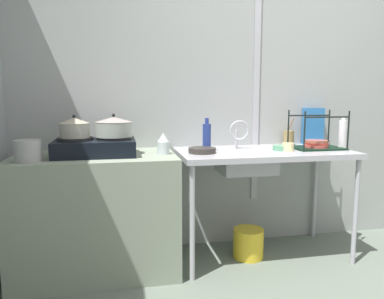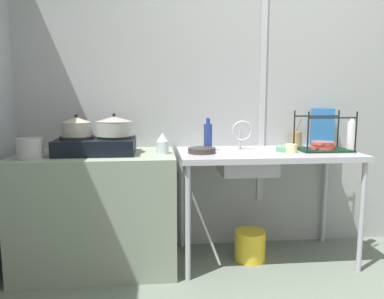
% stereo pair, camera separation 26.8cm
% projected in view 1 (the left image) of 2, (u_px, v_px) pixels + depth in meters
% --- Properties ---
extents(wall_back, '(5.01, 0.10, 2.49)m').
position_uv_depth(wall_back, '(270.00, 98.00, 3.15)').
color(wall_back, '#999C9A').
rests_on(wall_back, ground).
extents(wall_metal_strip, '(0.05, 0.01, 1.99)m').
position_uv_depth(wall_metal_strip, '(256.00, 82.00, 3.04)').
color(wall_metal_strip, '#ACABB2').
extents(counter_concrete, '(1.12, 0.65, 0.84)m').
position_uv_depth(counter_concrete, '(97.00, 214.00, 2.61)').
color(counter_concrete, gray).
rests_on(counter_concrete, ground).
extents(counter_sink, '(1.31, 0.65, 0.84)m').
position_uv_depth(counter_sink, '(263.00, 159.00, 2.81)').
color(counter_sink, '#ACABB2').
rests_on(counter_sink, ground).
extents(stove, '(0.55, 0.39, 0.13)m').
position_uv_depth(stove, '(95.00, 147.00, 2.54)').
color(stove, black).
rests_on(stove, counter_concrete).
extents(pot_on_left_burner, '(0.20, 0.20, 0.16)m').
position_uv_depth(pot_on_left_burner, '(75.00, 128.00, 2.50)').
color(pot_on_left_burner, '#A3A190').
rests_on(pot_on_left_burner, stove).
extents(pot_on_right_burner, '(0.26, 0.26, 0.16)m').
position_uv_depth(pot_on_right_burner, '(114.00, 127.00, 2.55)').
color(pot_on_right_burner, '#999E94').
rests_on(pot_on_right_burner, stove).
extents(pot_beside_stove, '(0.17, 0.17, 0.14)m').
position_uv_depth(pot_beside_stove, '(28.00, 151.00, 2.29)').
color(pot_beside_stove, '#989897').
rests_on(pot_beside_stove, counter_concrete).
extents(percolator, '(0.09, 0.09, 0.15)m').
position_uv_depth(percolator, '(163.00, 144.00, 2.60)').
color(percolator, silver).
rests_on(percolator, counter_concrete).
extents(sink_basin, '(0.40, 0.34, 0.16)m').
position_uv_depth(sink_basin, '(245.00, 162.00, 2.76)').
color(sink_basin, '#ACABB2').
rests_on(sink_basin, counter_sink).
extents(faucet, '(0.16, 0.09, 0.22)m').
position_uv_depth(faucet, '(239.00, 132.00, 2.86)').
color(faucet, '#ACABB2').
rests_on(faucet, counter_sink).
extents(frying_pan, '(0.20, 0.20, 0.04)m').
position_uv_depth(frying_pan, '(202.00, 150.00, 2.66)').
color(frying_pan, '#312C28').
rests_on(frying_pan, counter_sink).
extents(dish_rack, '(0.38, 0.28, 0.30)m').
position_uv_depth(dish_rack, '(316.00, 144.00, 2.88)').
color(dish_rack, black).
rests_on(dish_rack, counter_sink).
extents(cup_by_rack, '(0.09, 0.09, 0.06)m').
position_uv_depth(cup_by_rack, '(288.00, 147.00, 2.75)').
color(cup_by_rack, beige).
rests_on(cup_by_rack, counter_sink).
extents(small_bowl_on_drainboard, '(0.14, 0.14, 0.04)m').
position_uv_depth(small_bowl_on_drainboard, '(282.00, 148.00, 2.80)').
color(small_bowl_on_drainboard, '#5A9D76').
rests_on(small_bowl_on_drainboard, counter_sink).
extents(bottle_by_sink, '(0.06, 0.06, 0.25)m').
position_uv_depth(bottle_by_sink, '(207.00, 137.00, 2.76)').
color(bottle_by_sink, navy).
rests_on(bottle_by_sink, counter_sink).
extents(bottle_by_rack, '(0.06, 0.06, 0.25)m').
position_uv_depth(bottle_by_rack, '(343.00, 134.00, 2.88)').
color(bottle_by_rack, white).
rests_on(bottle_by_rack, counter_sink).
extents(cereal_box, '(0.18, 0.09, 0.31)m').
position_uv_depth(cereal_box, '(313.00, 126.00, 3.15)').
color(cereal_box, '#2A6BB0').
rests_on(cereal_box, counter_sink).
extents(utensil_jar, '(0.09, 0.09, 0.23)m').
position_uv_depth(utensil_jar, '(289.00, 138.00, 3.11)').
color(utensil_jar, olive).
rests_on(utensil_jar, counter_sink).
extents(bucket_on_floor, '(0.24, 0.24, 0.23)m').
position_uv_depth(bucket_on_floor, '(248.00, 243.00, 2.86)').
color(bucket_on_floor, gold).
rests_on(bucket_on_floor, ground).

